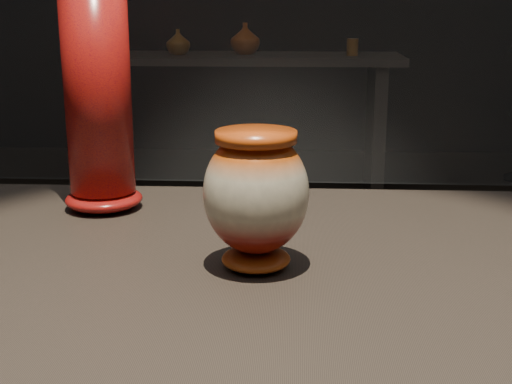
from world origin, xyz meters
The scene contains 6 objects.
main_vase centered at (-0.08, -0.02, 1.00)m, with size 0.18×0.18×0.19m.
tall_vase centered at (-0.36, 0.25, 1.10)m, with size 0.16×0.16×0.42m.
back_shelf centered at (-0.36, 3.71, 0.64)m, with size 2.00×0.60×0.90m.
back_vase_left centered at (-0.78, 3.65, 0.98)m, with size 0.15×0.15×0.16m, color #9A5716.
back_vase_mid centered at (-0.36, 3.72, 1.00)m, with size 0.19×0.19×0.20m, color maroon.
back_vase_right centered at (0.32, 3.65, 0.95)m, with size 0.07×0.07×0.10m, color #9A5716.
Camera 1 is at (-0.03, -0.92, 1.25)m, focal length 50.00 mm.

